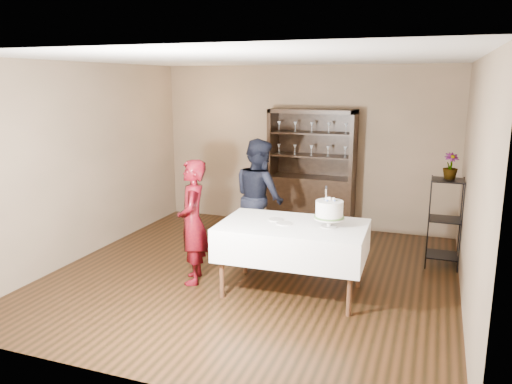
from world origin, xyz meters
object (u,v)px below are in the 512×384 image
plant_etagere (445,219)px  woman (193,222)px  cake_table (293,240)px  man (259,197)px  cake (329,211)px  china_hutch (311,190)px  potted_plant (451,166)px

plant_etagere → woman: bearing=-150.7°
cake_table → man: bearing=125.4°
woman → man: 1.33m
cake_table → cake: cake is taller
man → cake: 1.70m
man → cake: (1.24, -1.14, 0.19)m
woman → cake: 1.68m
china_hutch → cake_table: size_ratio=1.17×
cake_table → woman: size_ratio=1.11×
woman → cake: (1.65, 0.13, 0.26)m
plant_etagere → man: size_ratio=0.72×
plant_etagere → cake_table: 2.26m
woman → man: bearing=139.9°
cake_table → plant_etagere: bearing=42.7°
man → cake_table: bearing=167.8°
plant_etagere → woman: woman is taller
woman → man: man is taller
cake_table → woman: (-1.24, -0.09, 0.13)m
cake → cake_table: bearing=-175.5°
cake → potted_plant: 2.02m
man → potted_plant: bearing=-128.4°
woman → china_hutch: bearing=140.8°
china_hutch → man: bearing=-106.2°
cake_table → potted_plant: 2.41m
woman → potted_plant: woman is taller
china_hutch → cake: bearing=-71.9°
plant_etagere → cake_table: bearing=-137.3°
plant_etagere → man: (-2.49, -0.36, 0.18)m
china_hutch → woman: china_hutch is taller
man → potted_plant: size_ratio=4.84×
plant_etagere → potted_plant: size_ratio=3.48×
cake → potted_plant: bearing=50.7°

